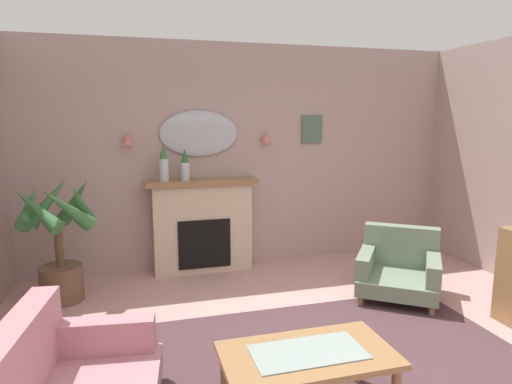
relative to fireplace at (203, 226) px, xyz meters
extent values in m
cube|color=#B29993|center=(0.62, 0.22, 0.84)|extent=(6.59, 0.10, 2.82)
cube|color=#4C3338|center=(0.62, -2.54, -0.56)|extent=(3.20, 2.40, 0.01)
cube|color=beige|center=(0.00, 0.01, -0.02)|extent=(1.20, 0.28, 1.10)
cube|color=black|center=(0.00, -0.09, -0.19)|extent=(0.64, 0.12, 0.60)
cube|color=olive|center=(0.00, -0.01, 0.56)|extent=(1.36, 0.36, 0.06)
cylinder|color=silver|center=(-0.45, -0.03, 0.72)|extent=(0.11, 0.11, 0.27)
cone|color=#38753D|center=(-0.45, -0.03, 0.94)|extent=(0.10, 0.10, 0.16)
cylinder|color=silver|center=(-0.20, -0.03, 0.70)|extent=(0.11, 0.11, 0.21)
cone|color=#2D6633|center=(-0.20, -0.03, 0.88)|extent=(0.10, 0.10, 0.16)
ellipsoid|color=#B2BCC6|center=(0.00, 0.14, 1.14)|extent=(0.96, 0.06, 0.56)
cone|color=#D17066|center=(-0.85, 0.09, 1.09)|extent=(0.14, 0.14, 0.14)
cone|color=#D17066|center=(0.85, 0.09, 1.09)|extent=(0.14, 0.14, 0.14)
cube|color=#4C6B56|center=(1.50, 0.15, 1.18)|extent=(0.28, 0.03, 0.36)
cube|color=olive|center=(0.21, -2.91, -0.15)|extent=(1.10, 0.60, 0.04)
cube|color=#8C9E99|center=(0.21, -2.91, -0.13)|extent=(0.72, 0.36, 0.01)
cylinder|color=olive|center=(-0.28, -2.67, -0.37)|extent=(0.06, 0.06, 0.40)
cylinder|color=olive|center=(0.70, -2.67, -0.37)|extent=(0.06, 0.06, 0.40)
cube|color=#B77A84|center=(-1.08, -2.25, -0.17)|extent=(0.77, 0.25, 0.24)
cylinder|color=olive|center=(-0.74, -2.31, -0.52)|extent=(0.07, 0.07, 0.10)
cube|color=gray|center=(1.87, -1.41, -0.39)|extent=(1.12, 1.12, 0.16)
cube|color=gray|center=(2.07, -1.14, -0.09)|extent=(0.74, 0.60, 0.45)
cube|color=gray|center=(1.59, -1.21, -0.20)|extent=(0.54, 0.66, 0.22)
cube|color=gray|center=(2.14, -1.61, -0.20)|extent=(0.54, 0.66, 0.22)
cylinder|color=olive|center=(1.39, -1.48, -0.52)|extent=(0.06, 0.06, 0.10)
cylinder|color=olive|center=(1.94, -1.89, -0.52)|extent=(0.06, 0.06, 0.10)
cylinder|color=olive|center=(1.79, -0.93, -0.52)|extent=(0.06, 0.06, 0.10)
cylinder|color=olive|center=(2.34, -1.34, -0.52)|extent=(0.06, 0.06, 0.10)
cylinder|color=brown|center=(-1.57, -0.53, -0.38)|extent=(0.43, 0.43, 0.38)
cylinder|color=brown|center=(-1.57, -0.53, 0.01)|extent=(0.08, 0.08, 0.41)
cone|color=#38753D|center=(-1.33, -0.56, 0.46)|extent=(0.24, 0.58, 0.53)
cone|color=#38753D|center=(-1.41, -0.35, 0.46)|extent=(0.50, 0.47, 0.57)
cone|color=#38753D|center=(-1.68, -0.31, 0.46)|extent=(0.54, 0.37, 0.57)
cone|color=#38753D|center=(-1.82, -0.51, 0.46)|extent=(0.21, 0.62, 0.44)
cone|color=#38753D|center=(-1.72, -0.73, 0.46)|extent=(0.58, 0.48, 0.48)
cone|color=#38753D|center=(-1.44, -0.73, 0.46)|extent=(0.56, 0.44, 0.53)
camera|label=1|loc=(-0.80, -5.30, 1.34)|focal=30.90mm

